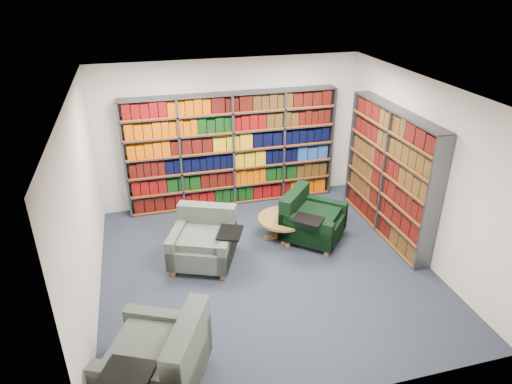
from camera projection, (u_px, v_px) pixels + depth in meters
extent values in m
cube|color=#1D2231|center=(266.00, 268.00, 7.16)|extent=(5.00, 5.00, 0.01)
cube|color=white|center=(268.00, 91.00, 5.91)|extent=(5.00, 5.00, 0.01)
cube|color=silver|center=(230.00, 133.00, 8.71)|extent=(5.00, 0.01, 2.80)
cube|color=silver|center=(340.00, 298.00, 4.37)|extent=(5.00, 0.01, 2.80)
cube|color=silver|center=(83.00, 210.00, 5.96)|extent=(0.01, 5.00, 2.80)
cube|color=silver|center=(421.00, 170.00, 7.12)|extent=(0.01, 5.00, 2.80)
cube|color=#47494F|center=(232.00, 151.00, 8.70)|extent=(4.00, 0.28, 2.20)
cube|color=silver|center=(231.00, 148.00, 8.81)|extent=(4.00, 0.02, 2.20)
cube|color=#D84C0A|center=(234.00, 153.00, 8.58)|extent=(4.00, 0.01, 2.20)
cube|color=#3B0A06|center=(234.00, 194.00, 9.10)|extent=(3.88, 0.21, 0.29)
cube|color=#680607|center=(233.00, 177.00, 8.94)|extent=(3.88, 0.21, 0.29)
cube|color=#3B0A06|center=(233.00, 160.00, 8.78)|extent=(3.88, 0.21, 0.29)
cube|color=#C44700|center=(232.00, 142.00, 8.62)|extent=(3.88, 0.21, 0.29)
cube|color=#C44700|center=(232.00, 123.00, 8.45)|extent=(3.88, 0.21, 0.29)
cube|color=#680607|center=(231.00, 104.00, 8.29)|extent=(3.88, 0.21, 0.29)
cube|color=#47494F|center=(389.00, 174.00, 7.73)|extent=(0.28, 2.50, 2.20)
cube|color=silver|center=(396.00, 173.00, 7.76)|extent=(0.02, 2.50, 2.20)
cube|color=#D84C0A|center=(382.00, 174.00, 7.70)|extent=(0.02, 2.50, 2.20)
cube|color=#3B0A06|center=(382.00, 221.00, 8.14)|extent=(0.21, 2.38, 0.29)
cube|color=#3F270E|center=(385.00, 203.00, 7.98)|extent=(0.21, 2.38, 0.29)
cube|color=#3F270E|center=(388.00, 184.00, 7.81)|extent=(0.21, 2.38, 0.29)
cube|color=#3F270E|center=(390.00, 164.00, 7.65)|extent=(0.21, 2.38, 0.29)
cube|color=#3B0A06|center=(393.00, 143.00, 7.49)|extent=(0.21, 2.38, 0.29)
cube|color=#3B0A06|center=(396.00, 122.00, 7.33)|extent=(0.21, 2.38, 0.29)
cube|color=#0D273B|center=(203.00, 248.00, 7.18)|extent=(1.23, 1.23, 0.33)
cube|color=#0D273B|center=(208.00, 225.00, 7.41)|extent=(0.95, 0.55, 0.75)
cube|color=#0D273B|center=(178.00, 242.00, 7.19)|extent=(0.49, 0.92, 0.50)
cube|color=#0D273B|center=(228.00, 245.00, 7.10)|extent=(0.49, 0.92, 0.50)
cube|color=black|center=(230.00, 233.00, 6.92)|extent=(0.50, 0.56, 0.03)
cube|color=#9A5936|center=(173.00, 272.00, 6.98)|extent=(0.10, 0.10, 0.10)
cube|color=#9A5936|center=(223.00, 276.00, 6.89)|extent=(0.10, 0.10, 0.10)
cube|color=#9A5936|center=(187.00, 245.00, 7.67)|extent=(0.10, 0.10, 0.10)
cube|color=#9A5936|center=(232.00, 248.00, 7.57)|extent=(0.10, 0.10, 0.10)
cube|color=black|center=(313.00, 225.00, 7.83)|extent=(1.31, 1.31, 0.33)
cube|color=black|center=(294.00, 210.00, 7.88)|extent=(0.76, 0.84, 0.74)
cube|color=black|center=(305.00, 232.00, 7.47)|extent=(0.79, 0.72, 0.49)
cube|color=black|center=(321.00, 211.00, 8.10)|extent=(0.79, 0.72, 0.49)
cube|color=black|center=(308.00, 220.00, 7.29)|extent=(0.57, 0.56, 0.03)
cube|color=#9A5936|center=(327.00, 252.00, 7.47)|extent=(0.10, 0.10, 0.10)
cube|color=#9A5936|center=(340.00, 231.00, 8.08)|extent=(0.10, 0.10, 0.10)
cube|color=#9A5936|center=(284.00, 241.00, 7.76)|extent=(0.10, 0.10, 0.10)
cube|color=#9A5936|center=(300.00, 221.00, 8.38)|extent=(0.10, 0.10, 0.10)
cube|color=#0D273B|center=(155.00, 364.00, 5.05)|extent=(1.36, 1.36, 0.36)
cube|color=#0D273B|center=(188.00, 354.00, 4.89)|extent=(0.64, 1.02, 0.82)
cube|color=#0D273B|center=(168.00, 331.00, 5.39)|extent=(0.99, 0.58, 0.54)
cube|color=black|center=(127.00, 373.00, 4.46)|extent=(0.62, 0.56, 0.03)
cube|color=#9A5936|center=(138.00, 347.00, 5.60)|extent=(0.11, 0.11, 0.11)
cube|color=#9A5936|center=(203.00, 357.00, 5.46)|extent=(0.11, 0.11, 0.11)
cylinder|color=olive|center=(283.00, 219.00, 7.80)|extent=(0.85, 0.85, 0.05)
cylinder|color=olive|center=(282.00, 228.00, 7.89)|extent=(0.11, 0.11, 0.34)
cube|color=olive|center=(282.00, 236.00, 7.95)|extent=(0.61, 0.08, 0.06)
cube|color=olive|center=(282.00, 236.00, 7.95)|extent=(0.08, 0.61, 0.06)
cube|color=black|center=(283.00, 217.00, 7.79)|extent=(0.09, 0.05, 0.01)
cube|color=white|center=(283.00, 212.00, 7.75)|extent=(0.13, 0.01, 0.19)
cube|color=#145926|center=(283.00, 212.00, 7.75)|extent=(0.15, 0.00, 0.20)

